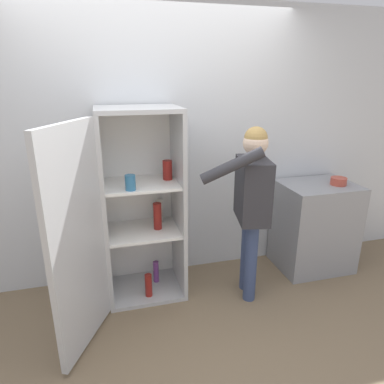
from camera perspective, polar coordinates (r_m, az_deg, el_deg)
The scene contains 6 objects.
ground_plane at distance 2.92m, azimuth -1.22°, elevation -22.28°, with size 12.00×12.00×0.00m, color #7A664C.
wall_back at distance 3.23m, azimuth -5.55°, elevation 7.20°, with size 7.00×0.06×2.55m.
refrigerator at distance 2.92m, azimuth -10.50°, elevation -3.29°, with size 1.02×1.16×1.69m.
person at distance 2.92m, azimuth 9.88°, elevation -0.43°, with size 0.68×0.55×1.54m.
counter at distance 3.75m, azimuth 19.69°, elevation -5.36°, with size 0.73×0.57×0.91m.
bowl at distance 3.63m, azimuth 23.24°, elevation 1.67°, with size 0.15×0.15×0.07m.
Camera 1 is at (-0.51, -2.14, 1.92)m, focal length 32.00 mm.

